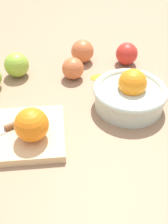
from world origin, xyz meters
TOP-DOWN VIEW (x-y plane):
  - ground_plane at (0.00, 0.00)m, footprint 2.40×2.40m
  - bowl at (-0.14, 0.06)m, footprint 0.20×0.20m
  - cutting_board at (0.15, 0.10)m, footprint 0.23×0.22m
  - orange_on_board at (0.13, 0.13)m, footprint 0.08×0.08m
  - knife at (0.20, 0.09)m, footprint 0.15×0.06m
  - apple_front_right_2 at (0.13, -0.19)m, footprint 0.08×0.08m
  - apple_front_left at (-0.03, -0.12)m, footprint 0.07×0.07m
  - apple_front_left_2 at (-0.23, -0.15)m, footprint 0.07×0.07m
  - apple_front_left_3 at (-0.09, -0.21)m, footprint 0.08×0.08m
  - citrus_peel at (-0.11, -0.10)m, footprint 0.05×0.04m

SIDE VIEW (x-z plane):
  - ground_plane at x=0.00m, z-range 0.00..0.00m
  - citrus_peel at x=-0.11m, z-range 0.00..0.01m
  - cutting_board at x=0.15m, z-range 0.00..0.02m
  - knife at x=0.20m, z-range 0.02..0.03m
  - apple_front_left at x=-0.03m, z-range 0.00..0.07m
  - apple_front_left_2 at x=-0.23m, z-range 0.00..0.07m
  - apple_front_left_3 at x=-0.09m, z-range 0.00..0.08m
  - apple_front_right_2 at x=0.13m, z-range 0.00..0.08m
  - bowl at x=-0.14m, z-range -0.01..0.10m
  - orange_on_board at x=0.13m, z-range 0.02..0.10m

